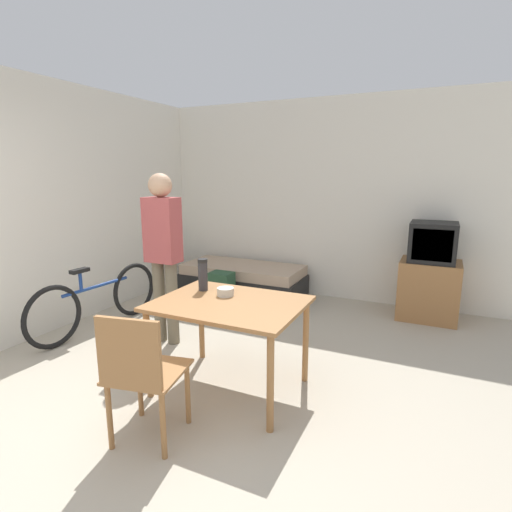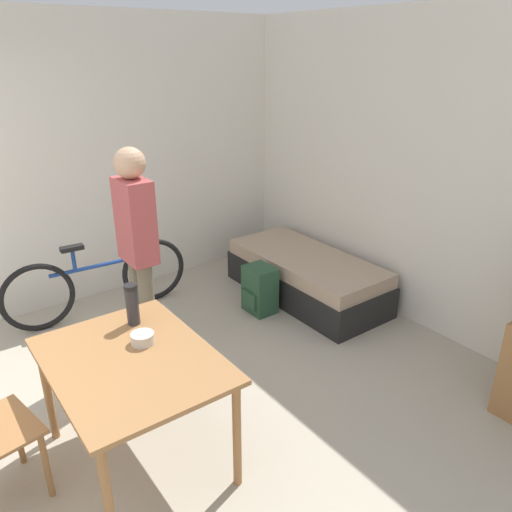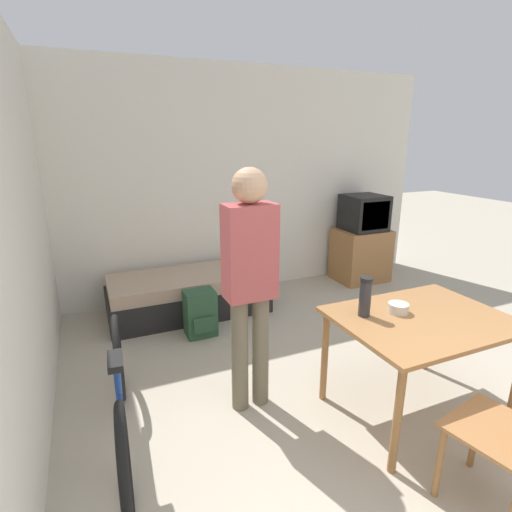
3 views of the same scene
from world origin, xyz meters
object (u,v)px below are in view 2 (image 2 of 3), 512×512
object	(u,v)px
mate_bowl	(143,338)
daybed	(306,276)
dining_table	(132,371)
person_standing	(137,241)
backpack	(260,290)
thermos_flask	(132,303)
bicycle	(99,282)

from	to	relation	value
mate_bowl	daybed	bearing A→B (deg)	113.55
dining_table	person_standing	size ratio (longest dim) A/B	0.66
dining_table	backpack	size ratio (longest dim) A/B	2.48
person_standing	backpack	bearing A→B (deg)	91.83
person_standing	thermos_flask	distance (m)	0.78
bicycle	person_standing	xyz separation A→B (m)	(0.89, 0.06, 0.68)
thermos_flask	mate_bowl	xyz separation A→B (m)	(0.25, -0.05, -0.12)
daybed	mate_bowl	size ratio (longest dim) A/B	12.39
bicycle	thermos_flask	xyz separation A→B (m)	(1.58, -0.30, 0.56)
thermos_flask	mate_bowl	size ratio (longest dim) A/B	1.97
daybed	mate_bowl	world-z (taller)	mate_bowl
dining_table	thermos_flask	size ratio (longest dim) A/B	4.17
bicycle	backpack	size ratio (longest dim) A/B	3.76
person_standing	thermos_flask	world-z (taller)	person_standing
dining_table	daybed	bearing A→B (deg)	114.58
bicycle	thermos_flask	world-z (taller)	thermos_flask
dining_table	person_standing	bearing A→B (deg)	152.91
person_standing	thermos_flask	bearing A→B (deg)	-27.27
person_standing	bicycle	bearing A→B (deg)	-176.43
thermos_flask	backpack	bearing A→B (deg)	115.11
daybed	person_standing	distance (m)	1.94
bicycle	mate_bowl	world-z (taller)	mate_bowl
bicycle	dining_table	bearing A→B (deg)	-13.81
daybed	dining_table	bearing A→B (deg)	-65.42
person_standing	mate_bowl	distance (m)	1.05
thermos_flask	dining_table	bearing A→B (deg)	-26.73
daybed	person_standing	size ratio (longest dim) A/B	1.00
daybed	backpack	world-z (taller)	backpack
dining_table	thermos_flask	bearing A→B (deg)	153.27
bicycle	thermos_flask	distance (m)	1.70
thermos_flask	backpack	xyz separation A→B (m)	(-0.72, 1.55, -0.66)
dining_table	bicycle	xyz separation A→B (m)	(-1.93, 0.47, -0.32)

